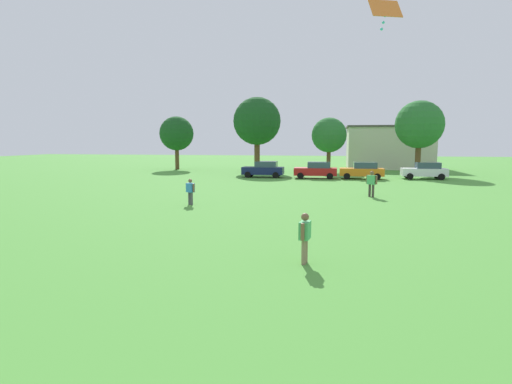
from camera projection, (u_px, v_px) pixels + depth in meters
ground_plane at (292, 193)px, 30.51m from camera, size 160.00×160.00×0.00m
adult_bystander at (305, 234)px, 12.72m from camera, size 0.36×0.75×1.58m
bystander_near_trees at (190, 189)px, 24.60m from camera, size 0.64×0.51×1.55m
bystander_midfield at (372, 182)px, 28.03m from camera, size 0.70×0.61×1.77m
kite at (385, 10)px, 14.37m from camera, size 1.21×0.85×1.09m
parked_car_navy_0 at (264, 169)px, 43.41m from camera, size 4.30×2.02×1.68m
parked_car_red_1 at (316, 170)px, 42.20m from camera, size 4.30×2.02×1.68m
parked_car_orange_2 at (362, 170)px, 41.57m from camera, size 4.30×2.02×1.68m
parked_car_white_3 at (425, 171)px, 41.38m from camera, size 4.30×2.02×1.68m
tree_far_left at (177, 134)px, 55.55m from camera, size 4.55×4.55×7.09m
tree_left at (257, 121)px, 51.56m from camera, size 5.92×5.92×9.23m
tree_right at (329, 135)px, 50.95m from camera, size 4.28×4.28×6.68m
tree_far_right at (419, 125)px, 46.32m from camera, size 5.33×5.33×8.30m
house_left at (388, 147)px, 58.17m from camera, size 11.56×9.33×5.88m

